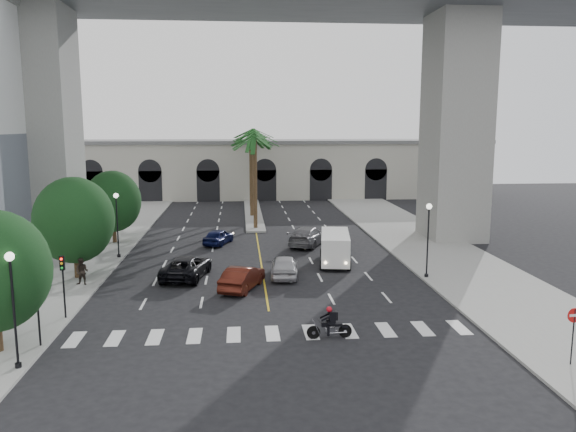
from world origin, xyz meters
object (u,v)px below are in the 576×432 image
object	(u,v)px
car_b	(242,278)
car_e	(218,237)
car_d	(308,236)
lamp_post_left_near	(13,300)
car_c	(186,267)
motorcycle_rider	(331,324)
do_not_enter_sign	(574,324)
lamp_post_right	(428,234)
cargo_van	(335,247)
traffic_signal_far	(63,276)
pedestrian_b	(82,272)
car_a	(284,266)
lamp_post_left_far	(117,220)
traffic_signal_near	(37,298)

from	to	relation	value
car_b	car_e	world-z (taller)	car_b
car_d	lamp_post_left_near	bearing A→B (deg)	81.76
car_c	car_e	xyz separation A→B (m)	(1.83, 11.15, -0.08)
motorcycle_rider	do_not_enter_sign	world-z (taller)	do_not_enter_sign
lamp_post_right	car_c	distance (m)	17.08
do_not_enter_sign	cargo_van	bearing A→B (deg)	105.49
traffic_signal_far	pedestrian_b	distance (m)	6.74
car_d	pedestrian_b	xyz separation A→B (m)	(-16.58, -11.79, 0.22)
car_a	car_c	distance (m)	6.92
lamp_post_left_far	traffic_signal_far	bearing A→B (deg)	-89.60
car_b	traffic_signal_far	bearing A→B (deg)	48.20
motorcycle_rider	car_b	xyz separation A→B (m)	(-4.41, 9.01, 0.02)
traffic_signal_near	cargo_van	bearing A→B (deg)	41.97
lamp_post_left_near	car_d	bearing A→B (deg)	57.42
lamp_post_left_near	traffic_signal_far	bearing A→B (deg)	89.12
lamp_post_right	motorcycle_rider	xyz separation A→B (m)	(-8.49, -10.40, -2.47)
car_d	pedestrian_b	bearing A→B (deg)	59.74
lamp_post_left_far	traffic_signal_near	size ratio (longest dim) A/B	1.47
lamp_post_left_near	car_e	xyz separation A→B (m)	(7.82, 25.92, -2.51)
lamp_post_left_near	car_a	size ratio (longest dim) A/B	1.15
lamp_post_left_far	cargo_van	bearing A→B (deg)	-10.58
lamp_post_left_far	car_a	xyz separation A→B (m)	(12.90, -6.60, -2.43)
traffic_signal_far	traffic_signal_near	bearing A→B (deg)	-90.00
car_c	pedestrian_b	xyz separation A→B (m)	(-6.71, -1.73, 0.27)
lamp_post_left_far	car_b	distance (m)	13.86
traffic_signal_far	car_b	distance (m)	11.19
traffic_signal_near	lamp_post_left_far	bearing A→B (deg)	90.31
lamp_post_right	car_a	world-z (taller)	lamp_post_right
lamp_post_left_near	motorcycle_rider	xyz separation A→B (m)	(14.31, 2.60, -2.47)
lamp_post_left_near	cargo_van	bearing A→B (deg)	46.13
car_c	cargo_van	bearing A→B (deg)	-153.99
lamp_post_left_near	car_a	xyz separation A→B (m)	(12.90, 14.40, -2.43)
lamp_post_left_near	lamp_post_right	bearing A→B (deg)	29.69
car_a	car_b	bearing A→B (deg)	47.68
lamp_post_left_near	lamp_post_right	size ratio (longest dim) A/B	1.00
lamp_post_left_far	car_b	world-z (taller)	lamp_post_left_far
do_not_enter_sign	lamp_post_left_near	bearing A→B (deg)	170.91
car_b	lamp_post_left_near	bearing A→B (deg)	70.20
lamp_post_left_near	do_not_enter_sign	bearing A→B (deg)	-4.18
car_a	car_b	world-z (taller)	car_a
car_a	car_c	xyz separation A→B (m)	(-6.91, 0.37, 0.00)
lamp_post_right	traffic_signal_near	world-z (taller)	lamp_post_right
traffic_signal_far	car_d	xyz separation A→B (m)	(15.76, 18.32, -1.67)
lamp_post_left_near	car_a	distance (m)	19.48
pedestrian_b	car_a	bearing A→B (deg)	17.28
lamp_post_left_far	car_c	size ratio (longest dim) A/B	0.94
cargo_van	motorcycle_rider	bearing A→B (deg)	-91.83
pedestrian_b	do_not_enter_sign	xyz separation A→B (m)	(25.12, -14.82, 0.95)
lamp_post_left_far	car_e	bearing A→B (deg)	32.18
car_b	do_not_enter_sign	distance (m)	19.78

